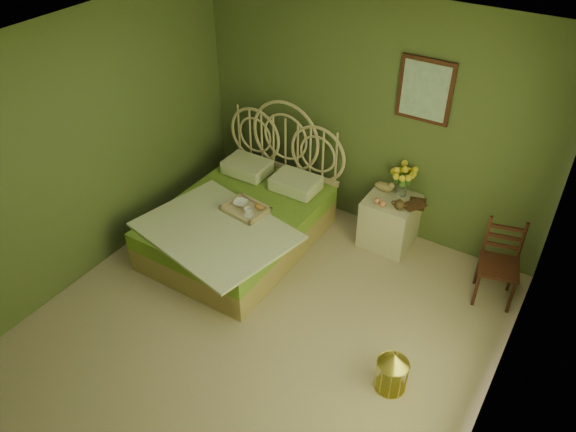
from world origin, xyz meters
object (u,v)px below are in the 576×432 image
Objects in this scene: nightstand at (391,216)px; birdcage at (392,371)px; chair at (502,257)px; bed at (241,220)px.

nightstand is 1.98m from birdcage.
chair reaches higher than birdcage.
nightstand reaches higher than chair.
bed reaches higher than nightstand.
birdcage is (-0.42, -1.59, -0.28)m from chair.
bed is at bearing -179.62° from chair.
nightstand is at bearing 31.89° from bed.
chair is (1.23, -0.21, 0.11)m from nightstand.
bed is 2.39m from birdcage.
chair is at bearing -9.55° from nightstand.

